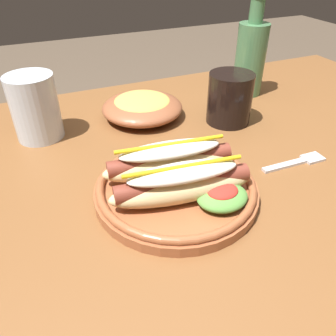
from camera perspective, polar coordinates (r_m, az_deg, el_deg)
The scene contains 7 objects.
dining_table at distance 0.64m, azimuth 4.82°, elevation -7.01°, with size 1.30×0.82×0.74m.
hot_dog_plate at distance 0.49m, azimuth 1.69°, elevation -2.26°, with size 0.24×0.24×0.08m.
fork at distance 0.62m, azimuth 21.23°, elevation 0.99°, with size 0.12×0.03×0.00m.
soda_cup at distance 0.71m, azimuth 10.44°, elevation 11.55°, with size 0.09×0.09×0.10m, color black.
water_cup at distance 0.68m, azimuth -21.65°, elevation 9.54°, with size 0.09×0.09×0.12m, color silver.
glass_bottle at distance 0.85m, azimuth 13.84°, elevation 17.97°, with size 0.07×0.07×0.23m.
side_bowl at distance 0.73m, azimuth -4.38°, elevation 10.39°, with size 0.17×0.17×0.05m.
Camera 1 is at (-0.24, -0.41, 1.07)m, focal length 35.89 mm.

